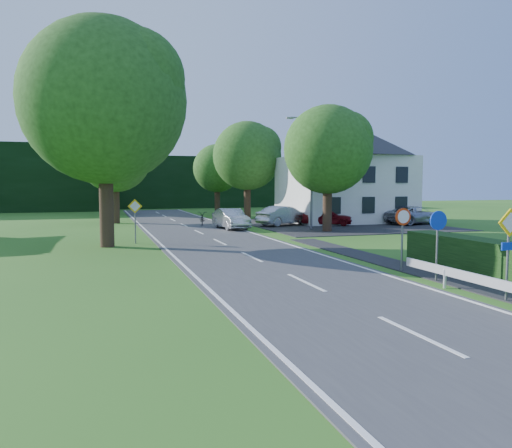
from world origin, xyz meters
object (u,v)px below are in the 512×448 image
object	(u,v)px
parked_car_silver_a	(284,216)
parasol	(314,212)
motorcycle	(202,218)
parked_car_silver_b	(415,215)
parked_car_red	(327,217)
moving_car	(231,219)
streetlight	(310,167)

from	to	relation	value
parked_car_silver_a	parasol	distance (m)	3.70
motorcycle	parked_car_silver_b	xyz separation A→B (m)	(16.54, -4.22, 0.19)
parked_car_silver_b	parked_car_red	bearing A→B (deg)	68.92
moving_car	parked_car_silver_a	world-z (taller)	parked_car_silver_a
parked_car_silver_a	parked_car_silver_b	bearing A→B (deg)	-122.64
moving_car	motorcycle	distance (m)	4.09
streetlight	motorcycle	bearing A→B (deg)	139.77
streetlight	moving_car	bearing A→B (deg)	161.75
streetlight	moving_car	size ratio (longest dim) A/B	1.82
streetlight	motorcycle	world-z (taller)	streetlight
moving_car	parked_car_silver_b	distance (m)	15.24
streetlight	parked_car_silver_a	bearing A→B (deg)	101.09
moving_car	parasol	world-z (taller)	parasol
streetlight	parked_car_silver_b	size ratio (longest dim) A/B	1.55
streetlight	parked_car_silver_b	bearing A→B (deg)	8.15
parked_car_silver_a	streetlight	bearing A→B (deg)	168.90
motorcycle	parasol	size ratio (longest dim) A/B	0.98
streetlight	parked_car_silver_a	world-z (taller)	streetlight
moving_car	parked_car_silver_a	distance (m)	4.97
parked_car_silver_b	parasol	xyz separation A→B (m)	(-7.22, 3.59, 0.21)
parked_car_red	parked_car_silver_b	bearing A→B (deg)	-74.59
parked_car_silver_a	parked_car_silver_b	size ratio (longest dim) A/B	0.89
parked_car_silver_b	parasol	bearing A→B (deg)	50.28
parked_car_red	parasol	xyz separation A→B (m)	(0.13, 2.58, 0.26)
motorcycle	parked_car_silver_a	bearing A→B (deg)	-9.38
motorcycle	parasol	bearing A→B (deg)	7.48
parked_car_silver_a	parasol	bearing A→B (deg)	-85.83
moving_car	parked_car_silver_a	size ratio (longest dim) A/B	0.96
moving_car	parked_car_red	world-z (taller)	moving_car
motorcycle	parasol	world-z (taller)	parasol
streetlight	parked_car_silver_b	world-z (taller)	streetlight
streetlight	parked_car_silver_a	distance (m)	5.02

